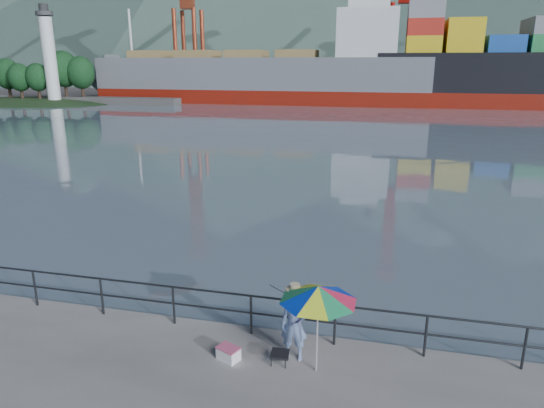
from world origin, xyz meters
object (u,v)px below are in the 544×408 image
Objects in this scene: fisherman at (294,325)px; beach_umbrella at (318,294)px; cooler_bag at (228,354)px; bulk_carrier at (271,76)px.

beach_umbrella is (0.55, -0.36, 0.98)m from fisherman.
cooler_bag is 0.01× the size of bulk_carrier.
fisherman reaches higher than cooler_bag.
bulk_carrier reaches higher than cooler_bag.
bulk_carrier is (-16.48, 71.12, 3.95)m from cooler_bag.
cooler_bag is 73.11m from bulk_carrier.
cooler_bag is at bearing -76.95° from bulk_carrier.
fisherman is 1.18m from beach_umbrella.
bulk_carrier is at bearing 102.77° from fisherman.
bulk_carrier reaches higher than fisherman.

